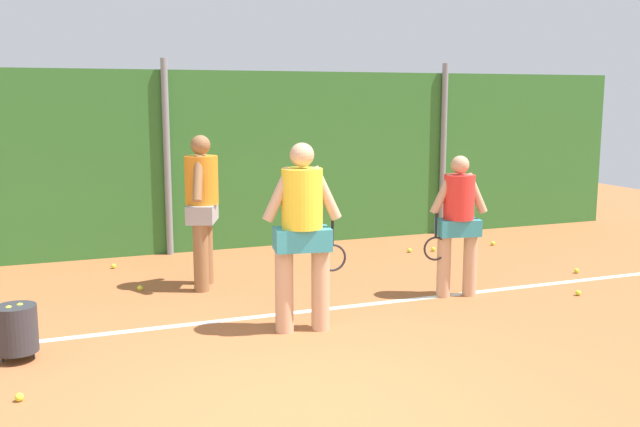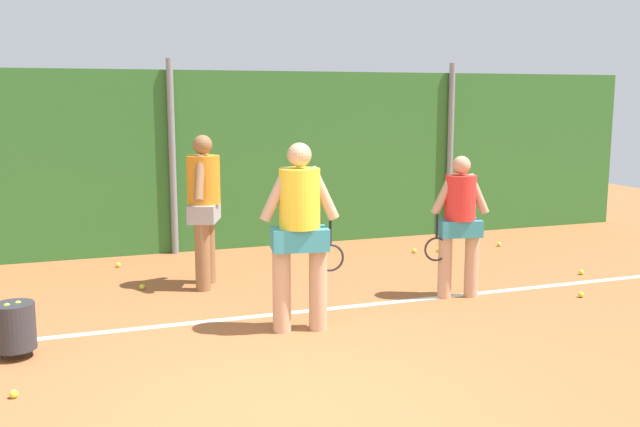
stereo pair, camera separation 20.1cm
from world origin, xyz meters
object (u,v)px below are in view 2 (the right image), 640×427
at_px(player_backcourt_far, 204,202).
at_px(tennis_ball_3, 14,394).
at_px(tennis_ball_0, 118,265).
at_px(player_midcourt, 459,219).
at_px(ball_hopper, 15,326).
at_px(tennis_ball_6, 581,295).
at_px(tennis_ball_4, 414,251).
at_px(tennis_ball_8, 499,244).
at_px(tennis_ball_1, 438,250).
at_px(player_foreground_near, 300,227).
at_px(tennis_ball_5, 142,287).
at_px(tennis_ball_7, 582,272).

distance_m(player_backcourt_far, tennis_ball_3, 3.61).
bearing_deg(player_backcourt_far, tennis_ball_0, -124.91).
relative_size(player_midcourt, tennis_ball_3, 24.98).
xyz_separation_m(player_midcourt, tennis_ball_3, (-4.70, -1.36, -0.89)).
distance_m(player_midcourt, ball_hopper, 4.79).
bearing_deg(tennis_ball_6, player_backcourt_far, 154.15).
xyz_separation_m(tennis_ball_0, tennis_ball_3, (-1.07, -4.20, 0.00)).
bearing_deg(tennis_ball_4, tennis_ball_3, -145.43).
bearing_deg(tennis_ball_6, tennis_ball_0, 146.12).
bearing_deg(tennis_ball_8, tennis_ball_1, -177.47).
distance_m(tennis_ball_0, tennis_ball_4, 4.28).
bearing_deg(tennis_ball_0, player_foreground_near, -65.63).
distance_m(ball_hopper, tennis_ball_5, 2.38).
xyz_separation_m(ball_hopper, tennis_ball_8, (6.82, 2.71, -0.26)).
relative_size(ball_hopper, tennis_ball_5, 7.78).
distance_m(tennis_ball_3, tennis_ball_5, 3.18).
xyz_separation_m(tennis_ball_1, tennis_ball_7, (1.09, -1.87, 0.00)).
distance_m(player_backcourt_far, tennis_ball_5, 1.27).
height_order(player_foreground_near, tennis_ball_0, player_foreground_near).
bearing_deg(tennis_ball_4, player_midcourt, -104.90).
bearing_deg(player_backcourt_far, tennis_ball_3, -15.03).
bearing_deg(tennis_ball_6, player_midcourt, 159.58).
height_order(player_foreground_near, tennis_ball_6, player_foreground_near).
distance_m(ball_hopper, tennis_ball_1, 6.32).
relative_size(tennis_ball_0, tennis_ball_1, 1.00).
bearing_deg(player_backcourt_far, tennis_ball_1, 123.04).
bearing_deg(tennis_ball_8, tennis_ball_7, -90.10).
relative_size(player_foreground_near, tennis_ball_0, 28.44).
relative_size(tennis_ball_3, tennis_ball_5, 1.00).
bearing_deg(tennis_ball_6, tennis_ball_4, 104.80).
height_order(ball_hopper, tennis_ball_8, ball_hopper).
xyz_separation_m(player_backcourt_far, tennis_ball_6, (4.03, -1.95, -1.01)).
relative_size(player_midcourt, tennis_ball_6, 24.98).
xyz_separation_m(player_foreground_near, player_midcourt, (2.10, 0.54, -0.13)).
height_order(tennis_ball_1, tennis_ball_7, same).
bearing_deg(tennis_ball_1, tennis_ball_6, -82.48).
height_order(tennis_ball_0, tennis_ball_3, same).
height_order(tennis_ball_3, tennis_ball_5, same).
distance_m(tennis_ball_4, tennis_ball_5, 4.12).
height_order(tennis_ball_3, tennis_ball_6, same).
xyz_separation_m(tennis_ball_0, tennis_ball_1, (4.62, -0.59, 0.00)).
xyz_separation_m(tennis_ball_3, tennis_ball_6, (6.05, 0.86, 0.00)).
relative_size(player_midcourt, tennis_ball_5, 24.98).
distance_m(tennis_ball_4, tennis_ball_6, 2.90).
bearing_deg(tennis_ball_6, tennis_ball_5, 156.72).
height_order(player_midcourt, player_backcourt_far, player_backcourt_far).
xyz_separation_m(player_midcourt, ball_hopper, (-4.73, -0.41, -0.63)).
bearing_deg(player_midcourt, tennis_ball_1, -102.53).
relative_size(tennis_ball_0, tennis_ball_6, 1.00).
bearing_deg(player_foreground_near, player_backcourt_far, 115.26).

